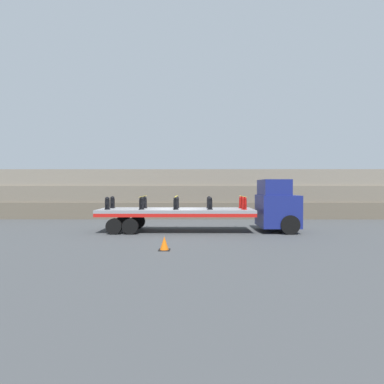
% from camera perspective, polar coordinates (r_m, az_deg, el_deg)
% --- Properties ---
extents(ground_plane, '(120.00, 120.00, 0.00)m').
position_cam_1_polar(ground_plane, '(18.19, -3.01, -7.48)').
color(ground_plane, '#3F4244').
extents(rock_cliff, '(60.00, 3.30, 4.13)m').
position_cam_1_polar(rock_cliff, '(26.08, -1.99, -0.32)').
color(rock_cliff, '#665B4C').
rests_on(rock_cliff, ground_plane).
extents(truck_cab, '(2.21, 2.61, 3.11)m').
position_cam_1_polar(truck_cab, '(18.70, 16.09, -2.53)').
color(truck_cab, navy).
rests_on(truck_cab, ground_plane).
extents(flatbed_trailer, '(9.20, 2.61, 1.36)m').
position_cam_1_polar(flatbed_trailer, '(18.09, -4.67, -3.98)').
color(flatbed_trailer, gray).
rests_on(flatbed_trailer, ground_plane).
extents(fire_hydrant_black_near_0, '(0.34, 0.52, 0.74)m').
position_cam_1_polar(fire_hydrant_black_near_0, '(18.15, -15.83, -2.10)').
color(fire_hydrant_black_near_0, black).
rests_on(fire_hydrant_black_near_0, flatbed_trailer).
extents(fire_hydrant_black_far_0, '(0.34, 0.52, 0.74)m').
position_cam_1_polar(fire_hydrant_black_far_0, '(19.21, -14.92, -1.92)').
color(fire_hydrant_black_far_0, black).
rests_on(fire_hydrant_black_far_0, flatbed_trailer).
extents(fire_hydrant_black_near_1, '(0.34, 0.52, 0.74)m').
position_cam_1_polar(fire_hydrant_black_near_1, '(17.70, -9.60, -2.15)').
color(fire_hydrant_black_near_1, black).
rests_on(fire_hydrant_black_near_1, flatbed_trailer).
extents(fire_hydrant_black_far_1, '(0.34, 0.52, 0.74)m').
position_cam_1_polar(fire_hydrant_black_far_1, '(18.78, -9.02, -1.96)').
color(fire_hydrant_black_far_1, black).
rests_on(fire_hydrant_black_far_1, flatbed_trailer).
extents(fire_hydrant_black_near_2, '(0.34, 0.52, 0.74)m').
position_cam_1_polar(fire_hydrant_black_near_2, '(17.46, -3.12, -2.18)').
color(fire_hydrant_black_near_2, black).
rests_on(fire_hydrant_black_near_2, flatbed_trailer).
extents(fire_hydrant_black_far_2, '(0.34, 0.52, 0.74)m').
position_cam_1_polar(fire_hydrant_black_far_2, '(18.56, -2.92, -1.99)').
color(fire_hydrant_black_far_2, black).
rests_on(fire_hydrant_black_far_2, flatbed_trailer).
extents(fire_hydrant_black_near_3, '(0.34, 0.52, 0.74)m').
position_cam_1_polar(fire_hydrant_black_near_3, '(17.46, 3.45, -2.18)').
color(fire_hydrant_black_near_3, black).
rests_on(fire_hydrant_black_near_3, flatbed_trailer).
extents(fire_hydrant_black_far_3, '(0.34, 0.52, 0.74)m').
position_cam_1_polar(fire_hydrant_black_far_3, '(18.56, 3.26, -1.99)').
color(fire_hydrant_black_far_3, black).
rests_on(fire_hydrant_black_far_3, flatbed_trailer).
extents(fire_hydrant_red_near_4, '(0.34, 0.52, 0.74)m').
position_cam_1_polar(fire_hydrant_red_near_4, '(17.68, 9.93, -2.16)').
color(fire_hydrant_red_near_4, red).
rests_on(fire_hydrant_red_near_4, flatbed_trailer).
extents(fire_hydrant_red_far_4, '(0.34, 0.52, 0.74)m').
position_cam_1_polar(fire_hydrant_red_far_4, '(18.77, 9.37, -1.97)').
color(fire_hydrant_red_far_4, red).
rests_on(fire_hydrant_red_far_4, flatbed_trailer).
extents(cargo_strap_rear, '(0.05, 2.71, 0.01)m').
position_cam_1_polar(cargo_strap_rear, '(18.22, -9.31, -0.82)').
color(cargo_strap_rear, yellow).
rests_on(cargo_strap_rear, fire_hydrant_black_near_1).
extents(cargo_strap_middle, '(0.05, 2.71, 0.01)m').
position_cam_1_polar(cargo_strap_middle, '(18.00, -3.02, -0.83)').
color(cargo_strap_middle, yellow).
rests_on(cargo_strap_middle, fire_hydrant_black_near_2).
extents(cargo_strap_front, '(0.05, 2.71, 0.01)m').
position_cam_1_polar(cargo_strap_front, '(18.21, 9.65, -0.82)').
color(cargo_strap_front, yellow).
rests_on(cargo_strap_front, fire_hydrant_red_near_4).
extents(traffic_cone, '(0.49, 0.49, 0.58)m').
position_cam_1_polar(traffic_cone, '(12.93, -5.30, -9.74)').
color(traffic_cone, black).
rests_on(traffic_cone, ground_plane).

